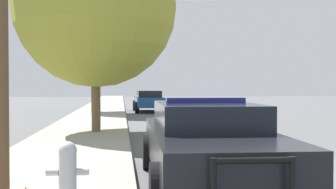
% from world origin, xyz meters
% --- Properties ---
extents(ground_plane, '(110.00, 110.00, 0.00)m').
position_xyz_m(ground_plane, '(0.00, 0.00, 0.00)').
color(ground_plane, '#565659').
extents(sidewalk_left, '(3.00, 110.00, 0.13)m').
position_xyz_m(sidewalk_left, '(-5.10, 0.00, 0.07)').
color(sidewalk_left, '#99968C').
rests_on(sidewalk_left, ground_plane).
extents(police_car, '(2.17, 5.13, 1.47)m').
position_xyz_m(police_car, '(-2.39, -0.35, 0.75)').
color(police_car, black).
rests_on(police_car, ground_plane).
extents(fire_hydrant, '(0.57, 0.25, 0.80)m').
position_xyz_m(fire_hydrant, '(-4.55, -1.52, 0.56)').
color(fire_hydrant, '#B7BCC1').
rests_on(fire_hydrant, sidewalk_left).
extents(traffic_light, '(3.41, 0.35, 4.68)m').
position_xyz_m(traffic_light, '(-4.25, 22.72, 3.44)').
color(traffic_light, '#424247').
rests_on(traffic_light, sidewalk_left).
extents(car_background_midblock, '(1.93, 4.39, 1.35)m').
position_xyz_m(car_background_midblock, '(-2.09, 19.46, 0.73)').
color(car_background_midblock, navy).
rests_on(car_background_midblock, ground_plane).
extents(tree_sidewalk_mid, '(5.25, 5.25, 7.99)m').
position_xyz_m(tree_sidewalk_mid, '(-5.37, 17.83, 5.48)').
color(tree_sidewalk_mid, '#4C3823').
rests_on(tree_sidewalk_mid, sidewalk_left).
extents(tree_sidewalk_near, '(5.44, 5.44, 6.93)m').
position_xyz_m(tree_sidewalk_near, '(-4.68, 7.07, 4.33)').
color(tree_sidewalk_near, brown).
rests_on(tree_sidewalk_near, sidewalk_left).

